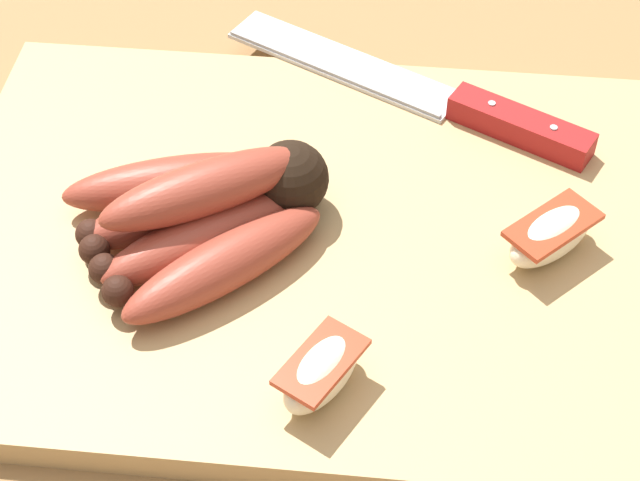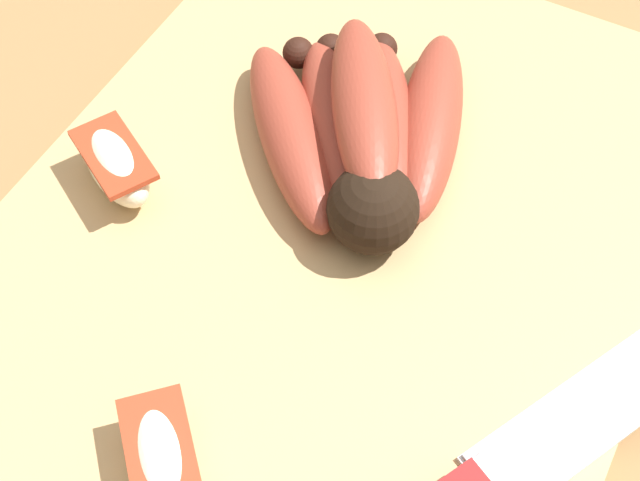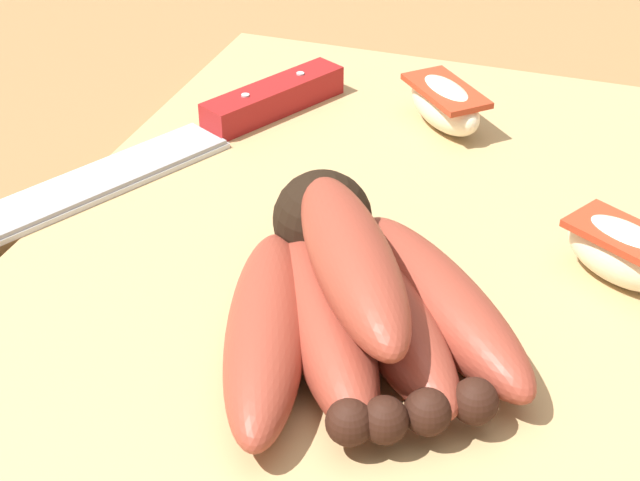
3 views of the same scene
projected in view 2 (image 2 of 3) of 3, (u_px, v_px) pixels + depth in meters
ground_plane at (357, 253)px, 0.51m from camera, size 6.00×6.00×0.00m
cutting_board at (323, 261)px, 0.50m from camera, size 0.47×0.34×0.02m
banana_bunch at (363, 132)px, 0.51m from camera, size 0.18×0.16×0.06m
apple_wedge_near at (116, 165)px, 0.50m from camera, size 0.05×0.06×0.03m
apple_wedge_middle at (163, 461)px, 0.41m from camera, size 0.06×0.06×0.03m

